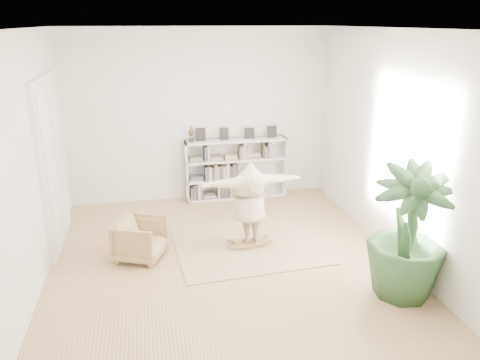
# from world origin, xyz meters

# --- Properties ---
(floor) EXTENTS (6.00, 6.00, 0.00)m
(floor) POSITION_xyz_m (0.00, 0.00, 0.00)
(floor) COLOR #90704A
(floor) RESTS_ON ground
(room_shell) EXTENTS (6.00, 6.00, 6.00)m
(room_shell) POSITION_xyz_m (0.00, 2.94, 3.51)
(room_shell) COLOR silver
(room_shell) RESTS_ON floor
(doors) EXTENTS (0.09, 1.78, 2.92)m
(doors) POSITION_xyz_m (-2.70, 1.30, 1.40)
(doors) COLOR white
(doors) RESTS_ON floor
(bookshelf) EXTENTS (2.20, 0.35, 1.64)m
(bookshelf) POSITION_xyz_m (0.74, 2.82, 0.64)
(bookshelf) COLOR silver
(bookshelf) RESTS_ON floor
(armchair) EXTENTS (0.96, 0.95, 0.67)m
(armchair) POSITION_xyz_m (-1.32, 0.37, 0.34)
(armchair) COLOR tan
(armchair) RESTS_ON floor
(rug) EXTENTS (2.62, 2.15, 0.02)m
(rug) POSITION_xyz_m (0.51, 0.41, 0.01)
(rug) COLOR tan
(rug) RESTS_ON floor
(rocker_board) EXTENTS (0.53, 0.34, 0.11)m
(rocker_board) POSITION_xyz_m (0.51, 0.41, 0.07)
(rocker_board) COLOR brown
(rocker_board) RESTS_ON rug
(person) EXTENTS (1.79, 0.59, 1.43)m
(person) POSITION_xyz_m (0.51, 0.41, 0.84)
(person) COLOR beige
(person) RESTS_ON rocker_board
(houseplant) EXTENTS (1.40, 1.40, 1.91)m
(houseplant) POSITION_xyz_m (2.30, -1.46, 0.95)
(houseplant) COLOR #274A25
(houseplant) RESTS_ON floor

